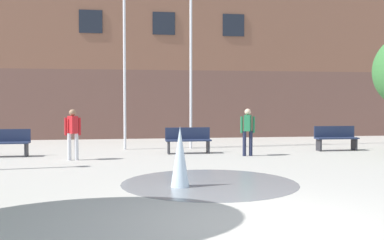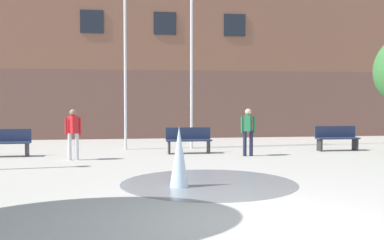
{
  "view_description": "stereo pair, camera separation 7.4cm",
  "coord_description": "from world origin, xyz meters",
  "px_view_note": "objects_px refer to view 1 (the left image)",
  "views": [
    {
      "loc": [
        -1.95,
        -6.47,
        1.84
      ],
      "look_at": [
        -0.02,
        6.26,
        1.3
      ],
      "focal_mm": 42.0,
      "sensor_mm": 36.0,
      "label": 1
    },
    {
      "loc": [
        -1.87,
        -6.48,
        1.84
      ],
      "look_at": [
        -0.02,
        6.26,
        1.3
      ],
      "focal_mm": 42.0,
      "sensor_mm": 36.0,
      "label": 2
    }
  ],
  "objects_px": {
    "adult_watching": "(248,128)",
    "flagpole_left": "(125,25)",
    "flagpole_right": "(191,24)",
    "park_bench_left_of_flagpoles": "(5,142)",
    "park_bench_under_left_flagpole": "(188,140)",
    "park_bench_near_trashcan": "(336,138)",
    "adult_in_red": "(73,130)"
  },
  "relations": [
    {
      "from": "adult_watching",
      "to": "flagpole_left",
      "type": "relative_size",
      "value": 0.18
    },
    {
      "from": "adult_watching",
      "to": "flagpole_right",
      "type": "xyz_separation_m",
      "value": [
        -1.51,
        2.68,
        3.9
      ]
    },
    {
      "from": "adult_watching",
      "to": "flagpole_left",
      "type": "xyz_separation_m",
      "value": [
        -4.05,
        2.68,
        3.79
      ]
    },
    {
      "from": "park_bench_left_of_flagpoles",
      "to": "flagpole_right",
      "type": "height_order",
      "value": "flagpole_right"
    },
    {
      "from": "park_bench_under_left_flagpole",
      "to": "park_bench_near_trashcan",
      "type": "height_order",
      "value": "same"
    },
    {
      "from": "park_bench_near_trashcan",
      "to": "park_bench_under_left_flagpole",
      "type": "bearing_deg",
      "value": -179.15
    },
    {
      "from": "park_bench_near_trashcan",
      "to": "adult_watching",
      "type": "relative_size",
      "value": 1.01
    },
    {
      "from": "park_bench_near_trashcan",
      "to": "flagpole_left",
      "type": "bearing_deg",
      "value": 168.83
    },
    {
      "from": "park_bench_left_of_flagpoles",
      "to": "park_bench_under_left_flagpole",
      "type": "xyz_separation_m",
      "value": [
        6.15,
        0.06,
        0.0
      ]
    },
    {
      "from": "adult_watching",
      "to": "flagpole_right",
      "type": "relative_size",
      "value": 0.17
    },
    {
      "from": "adult_in_red",
      "to": "park_bench_left_of_flagpoles",
      "type": "bearing_deg",
      "value": 29.45
    },
    {
      "from": "adult_in_red",
      "to": "flagpole_left",
      "type": "distance_m",
      "value": 5.06
    },
    {
      "from": "park_bench_under_left_flagpole",
      "to": "flagpole_left",
      "type": "distance_m",
      "value": 5.04
    },
    {
      "from": "park_bench_under_left_flagpole",
      "to": "park_bench_left_of_flagpoles",
      "type": "bearing_deg",
      "value": -179.47
    },
    {
      "from": "park_bench_near_trashcan",
      "to": "adult_in_red",
      "type": "xyz_separation_m",
      "value": [
        -9.41,
        -1.39,
        0.45
      ]
    },
    {
      "from": "park_bench_left_of_flagpoles",
      "to": "park_bench_under_left_flagpole",
      "type": "height_order",
      "value": "same"
    },
    {
      "from": "park_bench_left_of_flagpoles",
      "to": "flagpole_left",
      "type": "bearing_deg",
      "value": 22.84
    },
    {
      "from": "adult_watching",
      "to": "flagpole_right",
      "type": "bearing_deg",
      "value": 55.45
    },
    {
      "from": "flagpole_left",
      "to": "flagpole_right",
      "type": "bearing_deg",
      "value": 0.0
    },
    {
      "from": "adult_in_red",
      "to": "flagpole_right",
      "type": "distance_m",
      "value": 6.42
    },
    {
      "from": "park_bench_under_left_flagpole",
      "to": "flagpole_right",
      "type": "xyz_separation_m",
      "value": [
        0.36,
        1.62,
        4.35
      ]
    },
    {
      "from": "flagpole_left",
      "to": "adult_in_red",
      "type": "bearing_deg",
      "value": -119.25
    },
    {
      "from": "park_bench_under_left_flagpole",
      "to": "adult_in_red",
      "type": "relative_size",
      "value": 1.01
    },
    {
      "from": "flagpole_right",
      "to": "flagpole_left",
      "type": "bearing_deg",
      "value": 180.0
    },
    {
      "from": "flagpole_left",
      "to": "flagpole_right",
      "type": "xyz_separation_m",
      "value": [
        2.54,
        0.0,
        0.11
      ]
    },
    {
      "from": "park_bench_left_of_flagpoles",
      "to": "park_bench_near_trashcan",
      "type": "bearing_deg",
      "value": 0.68
    },
    {
      "from": "flagpole_right",
      "to": "park_bench_left_of_flagpoles",
      "type": "bearing_deg",
      "value": -165.59
    },
    {
      "from": "flagpole_right",
      "to": "adult_watching",
      "type": "bearing_deg",
      "value": -60.62
    },
    {
      "from": "park_bench_near_trashcan",
      "to": "park_bench_left_of_flagpoles",
      "type": "bearing_deg",
      "value": -179.32
    },
    {
      "from": "flagpole_right",
      "to": "park_bench_near_trashcan",
      "type": "bearing_deg",
      "value": -16.35
    },
    {
      "from": "adult_in_red",
      "to": "adult_watching",
      "type": "height_order",
      "value": "same"
    },
    {
      "from": "flagpole_left",
      "to": "park_bench_left_of_flagpoles",
      "type": "bearing_deg",
      "value": -157.16
    }
  ]
}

